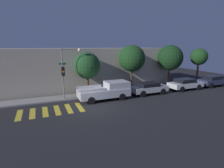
# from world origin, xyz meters

# --- Properties ---
(ground_plane) EXTENTS (60.00, 60.00, 0.00)m
(ground_plane) POSITION_xyz_m (0.00, 0.00, 0.00)
(ground_plane) COLOR black
(sidewalk) EXTENTS (26.00, 1.94, 0.14)m
(sidewalk) POSITION_xyz_m (0.00, 4.17, 0.07)
(sidewalk) COLOR gray
(sidewalk) RESTS_ON ground
(building_row) EXTENTS (26.00, 6.00, 5.24)m
(building_row) POSITION_xyz_m (0.00, 8.54, 2.62)
(building_row) COLOR #A89E8E
(building_row) RESTS_ON ground
(crosswalk) EXTENTS (5.43, 2.60, 0.00)m
(crosswalk) POSITION_xyz_m (-3.49, 0.80, 0.00)
(crosswalk) COLOR gold
(crosswalk) RESTS_ON ground
(traffic_light_pole) EXTENTS (2.29, 0.56, 5.37)m
(traffic_light_pole) POSITION_xyz_m (-1.58, 3.37, 3.49)
(traffic_light_pole) COLOR slate
(traffic_light_pole) RESTS_ON ground
(pickup_truck) EXTENTS (5.32, 2.10, 1.84)m
(pickup_truck) POSITION_xyz_m (2.21, 2.10, 0.94)
(pickup_truck) COLOR #BCBCC1
(pickup_truck) RESTS_ON ground
(sedan_near_corner) EXTENTS (4.33, 1.81, 1.37)m
(sedan_near_corner) POSITION_xyz_m (7.43, 2.10, 0.75)
(sedan_near_corner) COLOR #B7BABF
(sedan_near_corner) RESTS_ON ground
(sedan_middle) EXTENTS (4.48, 1.89, 1.43)m
(sedan_middle) POSITION_xyz_m (12.99, 2.10, 0.78)
(sedan_middle) COLOR silver
(sedan_middle) RESTS_ON ground
(sedan_far_end) EXTENTS (4.21, 1.80, 1.49)m
(sedan_far_end) POSITION_xyz_m (18.02, 2.10, 0.80)
(sedan_far_end) COLOR #2D3351
(sedan_far_end) RESTS_ON ground
(tree_near_corner) EXTENTS (2.93, 2.93, 4.85)m
(tree_near_corner) POSITION_xyz_m (0.77, 4.41, 3.37)
(tree_near_corner) COLOR #4C3823
(tree_near_corner) RESTS_ON ground
(tree_midblock) EXTENTS (3.24, 3.24, 5.64)m
(tree_midblock) POSITION_xyz_m (6.39, 4.41, 4.01)
(tree_midblock) COLOR #4C3823
(tree_midblock) RESTS_ON ground
(tree_far_end) EXTENTS (3.39, 3.39, 5.65)m
(tree_far_end) POSITION_xyz_m (12.25, 4.41, 3.95)
(tree_far_end) COLOR #4C3823
(tree_far_end) RESTS_ON ground
(tree_behind_truck) EXTENTS (2.42, 2.42, 5.19)m
(tree_behind_truck) POSITION_xyz_m (17.57, 4.41, 3.94)
(tree_behind_truck) COLOR brown
(tree_behind_truck) RESTS_ON ground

